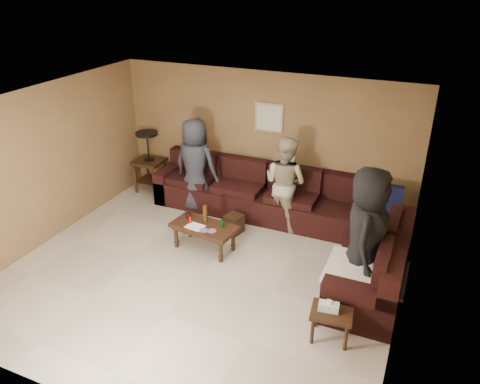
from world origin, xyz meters
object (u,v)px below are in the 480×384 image
at_px(person_left, 195,165).
at_px(person_middle, 285,183).
at_px(end_table_left, 149,161).
at_px(person_right, 366,235).
at_px(side_table_right, 331,314).
at_px(coffee_table, 204,228).
at_px(sectional_sofa, 287,219).
at_px(waste_bin, 234,224).

xyz_separation_m(person_left, person_middle, (1.69, 0.02, -0.05)).
distance_m(end_table_left, person_right, 4.78).
height_order(side_table_right, person_left, person_left).
bearing_deg(end_table_left, coffee_table, -37.27).
height_order(end_table_left, person_right, person_right).
xyz_separation_m(sectional_sofa, person_left, (-1.86, 0.31, 0.53)).
distance_m(person_middle, person_right, 2.10).
height_order(person_left, person_middle, person_left).
distance_m(end_table_left, person_left, 1.26).
distance_m(person_left, person_right, 3.54).
height_order(end_table_left, waste_bin, end_table_left).
distance_m(coffee_table, person_left, 1.52).
relative_size(end_table_left, side_table_right, 2.22).
xyz_separation_m(sectional_sofa, waste_bin, (-0.86, -0.23, -0.17)).
bearing_deg(person_right, coffee_table, 83.67).
bearing_deg(side_table_right, sectional_sofa, 120.52).
distance_m(sectional_sofa, person_left, 1.96).
bearing_deg(sectional_sofa, side_table_right, -59.48).
bearing_deg(waste_bin, end_table_left, 158.98).
relative_size(sectional_sofa, person_right, 2.48).
height_order(sectional_sofa, person_right, person_right).
bearing_deg(sectional_sofa, person_middle, 117.19).
bearing_deg(person_middle, person_left, 17.49).
distance_m(side_table_right, person_left, 3.94).
distance_m(side_table_right, person_right, 1.18).
xyz_separation_m(side_table_right, person_left, (-3.09, 2.39, 0.50)).
height_order(side_table_right, person_right, person_right).
bearing_deg(person_left, sectional_sofa, 173.78).
bearing_deg(side_table_right, person_middle, 120.08).
distance_m(person_left, person_middle, 1.69).
xyz_separation_m(end_table_left, person_middle, (2.90, -0.28, 0.17)).
xyz_separation_m(person_left, person_right, (3.26, -1.38, 0.08)).
bearing_deg(end_table_left, person_right, -20.71).
distance_m(sectional_sofa, person_middle, 0.61).
xyz_separation_m(waste_bin, person_middle, (0.69, 0.56, 0.65)).
bearing_deg(person_right, end_table_left, 67.00).
bearing_deg(end_table_left, waste_bin, -21.02).
bearing_deg(coffee_table, person_middle, 53.39).
xyz_separation_m(end_table_left, side_table_right, (4.30, -2.70, -0.28)).
xyz_separation_m(sectional_sofa, end_table_left, (-3.07, 0.61, 0.31)).
xyz_separation_m(waste_bin, person_right, (2.25, -0.84, 0.78)).
bearing_deg(person_middle, waste_bin, 56.31).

